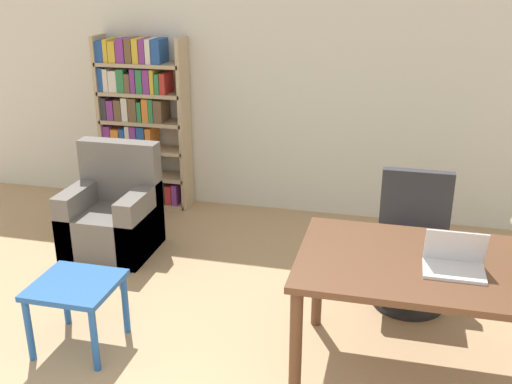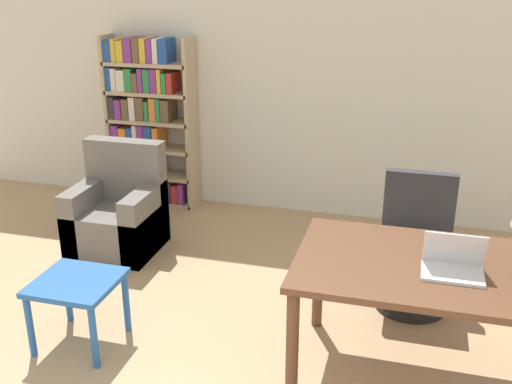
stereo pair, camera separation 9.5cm
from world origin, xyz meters
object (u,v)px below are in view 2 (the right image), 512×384
at_px(desk, 431,280).
at_px(bookshelf, 146,123).
at_px(laptop, 453,264).
at_px(armchair, 118,216).
at_px(side_table_blue, 77,291).
at_px(office_chair, 415,247).

relative_size(desk, bookshelf, 0.89).
bearing_deg(laptop, bookshelf, 141.12).
bearing_deg(desk, bookshelf, 141.01).
bearing_deg(desk, armchair, 155.85).
height_order(desk, side_table_blue, desk).
height_order(side_table_blue, bookshelf, bookshelf).
height_order(laptop, side_table_blue, laptop).
distance_m(side_table_blue, bookshelf, 2.58).
height_order(office_chair, armchair, office_chair).
relative_size(office_chair, armchair, 1.03).
xyz_separation_m(laptop, armchair, (-2.68, 1.23, -0.52)).
xyz_separation_m(desk, laptop, (0.10, -0.07, 0.15)).
height_order(side_table_blue, armchair, armchair).
distance_m(laptop, office_chair, 1.09).
relative_size(side_table_blue, bookshelf, 0.30).
bearing_deg(side_table_blue, armchair, 107.47).
bearing_deg(side_table_blue, bookshelf, 104.63).
relative_size(office_chair, bookshelf, 0.56).
bearing_deg(laptop, armchair, 155.37).
height_order(laptop, office_chair, laptop).
bearing_deg(desk, office_chair, 95.41).
xyz_separation_m(desk, side_table_blue, (-2.15, -0.20, -0.29)).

